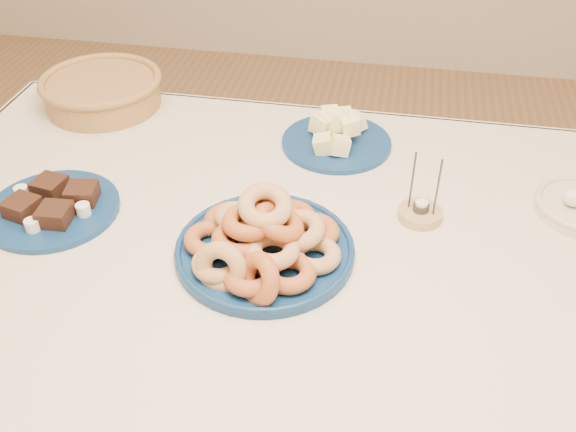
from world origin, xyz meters
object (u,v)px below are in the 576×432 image
object	(u,v)px
melon_plate	(336,134)
candle_holder	(420,213)
dining_table	(292,280)
wicker_basket	(102,90)
donut_platter	(263,241)
brownie_plate	(52,206)

from	to	relation	value
melon_plate	candle_holder	distance (m)	0.33
dining_table	wicker_basket	bearing A→B (deg)	142.38
dining_table	donut_platter	bearing A→B (deg)	-128.37
candle_holder	donut_platter	bearing A→B (deg)	-148.55
donut_platter	melon_plate	world-z (taller)	donut_platter
donut_platter	brownie_plate	bearing A→B (deg)	173.08
donut_platter	wicker_basket	bearing A→B (deg)	136.70
candle_holder	brownie_plate	bearing A→B (deg)	-170.81
donut_platter	wicker_basket	distance (m)	0.75
dining_table	brownie_plate	world-z (taller)	brownie_plate
dining_table	wicker_basket	world-z (taller)	wicker_basket
wicker_basket	dining_table	bearing A→B (deg)	-37.62
melon_plate	wicker_basket	bearing A→B (deg)	172.57
wicker_basket	candle_holder	world-z (taller)	candle_holder
dining_table	candle_holder	world-z (taller)	candle_holder
melon_plate	dining_table	bearing A→B (deg)	-95.49
melon_plate	candle_holder	world-z (taller)	candle_holder
dining_table	brownie_plate	distance (m)	0.52
brownie_plate	candle_holder	world-z (taller)	candle_holder
melon_plate	wicker_basket	size ratio (longest dim) A/B	0.73
donut_platter	brownie_plate	distance (m)	0.46
donut_platter	brownie_plate	size ratio (longest dim) A/B	1.60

